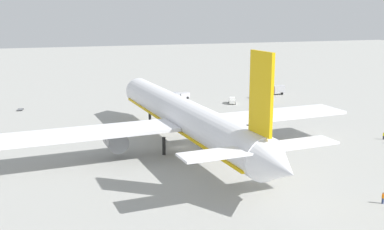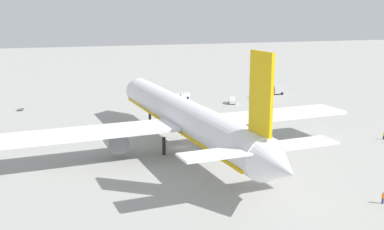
% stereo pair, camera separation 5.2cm
% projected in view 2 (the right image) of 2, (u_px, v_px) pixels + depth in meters
% --- Properties ---
extents(ground_plane, '(600.00, 600.00, 0.00)m').
position_uv_depth(ground_plane, '(183.00, 147.00, 99.60)').
color(ground_plane, '#9E9E99').
extents(airliner, '(78.91, 73.70, 22.89)m').
position_uv_depth(airliner, '(185.00, 117.00, 96.91)').
color(airliner, white).
rests_on(airliner, ground).
extents(service_truck_0, '(5.96, 2.97, 2.70)m').
position_uv_depth(service_truck_0, '(263.00, 95.00, 153.43)').
color(service_truck_0, yellow).
rests_on(service_truck_0, ground).
extents(service_truck_3, '(2.73, 6.36, 3.16)m').
position_uv_depth(service_truck_3, '(276.00, 90.00, 162.03)').
color(service_truck_3, '#BF4C14').
rests_on(service_truck_3, ground).
extents(service_truck_4, '(4.87, 6.85, 2.79)m').
position_uv_depth(service_truck_4, '(180.00, 96.00, 152.60)').
color(service_truck_4, '#999EA5').
rests_on(service_truck_4, ground).
extents(service_van, '(4.96, 3.45, 1.97)m').
position_uv_depth(service_van, '(232.00, 100.00, 146.51)').
color(service_van, white).
rests_on(service_van, ground).
extents(baggage_cart_1, '(3.29, 1.86, 0.40)m').
position_uv_depth(baggage_cart_1, '(20.00, 109.00, 136.70)').
color(baggage_cart_1, '#595B60').
rests_on(baggage_cart_1, ground).
extents(ground_worker_2, '(0.55, 0.55, 1.79)m').
position_uv_depth(ground_worker_2, '(383.00, 198.00, 70.38)').
color(ground_worker_2, navy).
rests_on(ground_worker_2, ground).
extents(ground_worker_4, '(0.47, 0.47, 1.65)m').
position_uv_depth(ground_worker_4, '(165.00, 104.00, 141.67)').
color(ground_worker_4, black).
rests_on(ground_worker_4, ground).
extents(ground_worker_5, '(0.56, 0.56, 1.73)m').
position_uv_depth(ground_worker_5, '(384.00, 136.00, 105.58)').
color(ground_worker_5, black).
rests_on(ground_worker_5, ground).
extents(traffic_cone_0, '(0.36, 0.36, 0.55)m').
position_uv_depth(traffic_cone_0, '(264.00, 103.00, 146.40)').
color(traffic_cone_0, orange).
rests_on(traffic_cone_0, ground).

